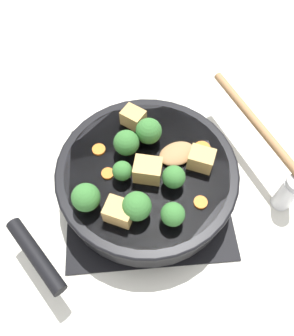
{
  "coord_description": "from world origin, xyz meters",
  "views": [
    {
      "loc": [
        0.02,
        0.29,
        0.58
      ],
      "look_at": [
        0.0,
        0.0,
        0.09
      ],
      "focal_mm": 35.0,
      "sensor_mm": 36.0,
      "label": 1
    }
  ],
  "objects": [
    {
      "name": "carrot_slice_under_broccoli",
      "position": [
        0.07,
        0.01,
        0.09
      ],
      "size": [
        0.02,
        0.02,
        0.01
      ],
      "primitive_type": "cylinder",
      "color": "orange",
      "rests_on": "skillet_pan"
    },
    {
      "name": "carrot_slice_edge_slice",
      "position": [
        -0.1,
        -0.03,
        0.09
      ],
      "size": [
        0.03,
        0.03,
        0.01
      ],
      "primitive_type": "cylinder",
      "color": "orange",
      "rests_on": "skillet_pan"
    },
    {
      "name": "ground_plane",
      "position": [
        0.0,
        0.0,
        0.0
      ],
      "size": [
        2.4,
        2.4,
        0.0
      ],
      "primitive_type": "plane",
      "color": "silver"
    },
    {
      "name": "broccoli_floret_near_spoon",
      "position": [
        -0.01,
        -0.06,
        0.11
      ],
      "size": [
        0.05,
        0.05,
        0.05
      ],
      "color": "#709956",
      "rests_on": "skillet_pan"
    },
    {
      "name": "tofu_cube_east_chunk",
      "position": [
        0.0,
        0.02,
        0.1
      ],
      "size": [
        0.05,
        0.05,
        0.04
      ],
      "primitive_type": "cube",
      "rotation": [
        0.0,
        0.0,
        2.9
      ],
      "color": "tan",
      "rests_on": "skillet_pan"
    },
    {
      "name": "broccoli_floret_mid_floret",
      "position": [
        0.03,
        -0.04,
        0.11
      ],
      "size": [
        0.05,
        0.05,
        0.05
      ],
      "color": "#709956",
      "rests_on": "skillet_pan"
    },
    {
      "name": "broccoli_floret_center_top",
      "position": [
        0.04,
        0.02,
        0.11
      ],
      "size": [
        0.03,
        0.03,
        0.04
      ],
      "color": "#709956",
      "rests_on": "skillet_pan"
    },
    {
      "name": "salt_shaker",
      "position": [
        -0.26,
        0.05,
        0.04
      ],
      "size": [
        0.04,
        0.04,
        0.09
      ],
      "color": "white",
      "rests_on": "ground_plane"
    },
    {
      "name": "carrot_slice_near_center",
      "position": [
        0.08,
        -0.04,
        0.09
      ],
      "size": [
        0.02,
        0.02,
        0.01
      ],
      "primitive_type": "cylinder",
      "color": "orange",
      "rests_on": "skillet_pan"
    },
    {
      "name": "skillet_pan",
      "position": [
        0.0,
        0.0,
        0.06
      ],
      "size": [
        0.4,
        0.37,
        0.06
      ],
      "color": "black",
      "rests_on": "front_burner_grate"
    },
    {
      "name": "tofu_cube_near_handle",
      "position": [
        -0.09,
        -0.0,
        0.1
      ],
      "size": [
        0.05,
        0.05,
        0.03
      ],
      "primitive_type": "cube",
      "rotation": [
        0.0,
        0.0,
        5.87
      ],
      "color": "tan",
      "rests_on": "skillet_pan"
    },
    {
      "name": "broccoli_floret_east_rim",
      "position": [
        0.1,
        0.06,
        0.11
      ],
      "size": [
        0.05,
        0.05,
        0.05
      ],
      "color": "#709956",
      "rests_on": "skillet_pan"
    },
    {
      "name": "front_burner_grate",
      "position": [
        0.0,
        0.0,
        0.01
      ],
      "size": [
        0.31,
        0.31,
        0.03
      ],
      "color": "black",
      "rests_on": "ground_plane"
    },
    {
      "name": "broccoli_floret_south_cluster",
      "position": [
        -0.04,
        0.04,
        0.11
      ],
      "size": [
        0.04,
        0.04,
        0.05
      ],
      "color": "#709956",
      "rests_on": "skillet_pan"
    },
    {
      "name": "broccoli_floret_north_edge",
      "position": [
        0.02,
        0.09,
        0.11
      ],
      "size": [
        0.05,
        0.05,
        0.05
      ],
      "color": "#709956",
      "rests_on": "skillet_pan"
    },
    {
      "name": "tofu_cube_center_large",
      "position": [
        0.05,
        0.09,
        0.1
      ],
      "size": [
        0.06,
        0.05,
        0.04
      ],
      "primitive_type": "cube",
      "rotation": [
        0.0,
        0.0,
        5.86
      ],
      "color": "tan",
      "rests_on": "skillet_pan"
    },
    {
      "name": "tofu_cube_west_chunk",
      "position": [
        0.02,
        -0.1,
        0.1
      ],
      "size": [
        0.05,
        0.05,
        0.03
      ],
      "primitive_type": "cube",
      "rotation": [
        0.0,
        0.0,
        2.48
      ],
      "color": "tan",
      "rests_on": "skillet_pan"
    },
    {
      "name": "carrot_slice_orange_thin",
      "position": [
        -0.08,
        0.07,
        0.09
      ],
      "size": [
        0.02,
        0.02,
        0.01
      ],
      "primitive_type": "cylinder",
      "color": "orange",
      "rests_on": "skillet_pan"
    },
    {
      "name": "wooden_spoon",
      "position": [
        -0.15,
        -0.06,
        0.09
      ],
      "size": [
        0.25,
        0.26,
        0.02
      ],
      "color": "#A87A4C",
      "rests_on": "skillet_pan"
    },
    {
      "name": "broccoli_floret_west_rim",
      "position": [
        -0.03,
        0.1,
        0.11
      ],
      "size": [
        0.04,
        0.04,
        0.05
      ],
      "color": "#709956",
      "rests_on": "skillet_pan"
    }
  ]
}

